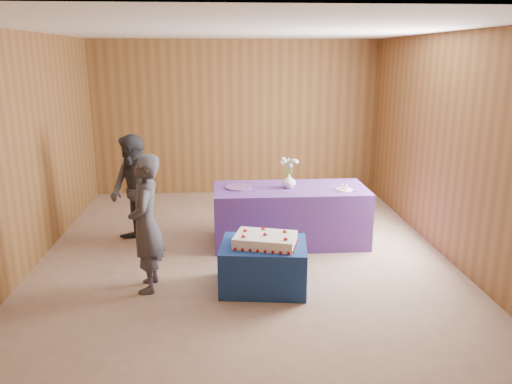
{
  "coord_description": "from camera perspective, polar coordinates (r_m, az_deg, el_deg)",
  "views": [
    {
      "loc": [
        -0.25,
        -5.84,
        2.43
      ],
      "look_at": [
        0.16,
        0.1,
        0.79
      ],
      "focal_mm": 35.0,
      "sensor_mm": 36.0,
      "label": 1
    }
  ],
  "objects": [
    {
      "name": "plate",
      "position": [
        6.52,
        10.03,
        0.28
      ],
      "size": [
        0.22,
        0.22,
        0.01
      ],
      "primitive_type": "cylinder",
      "rotation": [
        0.0,
        0.0,
        0.03
      ],
      "color": "white",
      "rests_on": "serving_table"
    },
    {
      "name": "room_shell",
      "position": [
        5.88,
        -1.53,
        9.27
      ],
      "size": [
        5.04,
        6.04,
        2.72
      ],
      "color": "brown",
      "rests_on": "ground"
    },
    {
      "name": "vase",
      "position": [
        6.52,
        3.78,
        1.28
      ],
      "size": [
        0.22,
        0.22,
        0.19
      ],
      "primitive_type": "imported",
      "rotation": [
        0.0,
        0.0,
        0.26
      ],
      "color": "white",
      "rests_on": "serving_table"
    },
    {
      "name": "guest_right",
      "position": [
        6.61,
        -13.72,
        0.07
      ],
      "size": [
        0.88,
        0.9,
        1.47
      ],
      "primitive_type": "imported",
      "rotation": [
        0.0,
        0.0,
        -0.88
      ],
      "color": "#2F3038",
      "rests_on": "ground"
    },
    {
      "name": "cake_slice",
      "position": [
        6.51,
        10.05,
        0.61
      ],
      "size": [
        0.08,
        0.07,
        0.08
      ],
      "rotation": [
        0.0,
        0.0,
        -0.23
      ],
      "color": "white",
      "rests_on": "plate"
    },
    {
      "name": "serving_table",
      "position": [
        6.65,
        3.9,
        -2.64
      ],
      "size": [
        2.0,
        0.91,
        0.75
      ],
      "primitive_type": "cube",
      "rotation": [
        0.0,
        0.0,
        0.0
      ],
      "color": "#673799",
      "rests_on": "ground"
    },
    {
      "name": "knife",
      "position": [
        6.42,
        10.36,
        -0.0
      ],
      "size": [
        0.26,
        0.07,
        0.0
      ],
      "primitive_type": "cube",
      "rotation": [
        0.0,
        0.0,
        0.19
      ],
      "color": "silver",
      "rests_on": "serving_table"
    },
    {
      "name": "sheet_cake",
      "position": [
        5.25,
        1.07,
        -5.5
      ],
      "size": [
        0.75,
        0.61,
        0.15
      ],
      "rotation": [
        0.0,
        0.0,
        -0.28
      ],
      "color": "white",
      "rests_on": "cake_table"
    },
    {
      "name": "guest_left",
      "position": [
        5.32,
        -12.49,
        -3.55
      ],
      "size": [
        0.37,
        0.55,
        1.47
      ],
      "primitive_type": "imported",
      "rotation": [
        0.0,
        0.0,
        -1.54
      ],
      "color": "#383843",
      "rests_on": "ground"
    },
    {
      "name": "platter",
      "position": [
        6.51,
        -1.99,
        0.53
      ],
      "size": [
        0.41,
        0.41,
        0.02
      ],
      "primitive_type": "cylinder",
      "rotation": [
        0.0,
        0.0,
        -0.2
      ],
      "color": "#6C4B97",
      "rests_on": "serving_table"
    },
    {
      "name": "ground",
      "position": [
        6.33,
        -1.42,
        -7.17
      ],
      "size": [
        6.0,
        6.0,
        0.0
      ],
      "primitive_type": "plane",
      "color": "gray",
      "rests_on": "ground"
    },
    {
      "name": "cake_table",
      "position": [
        5.4,
        0.87,
        -8.42
      ],
      "size": [
        0.98,
        0.81,
        0.5
      ],
      "primitive_type": "cube",
      "rotation": [
        0.0,
        0.0,
        -0.12
      ],
      "color": "navy",
      "rests_on": "ground"
    },
    {
      "name": "flower_spray",
      "position": [
        6.46,
        3.82,
        3.45
      ],
      "size": [
        0.25,
        0.25,
        0.19
      ],
      "color": "#39702C",
      "rests_on": "vase"
    }
  ]
}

